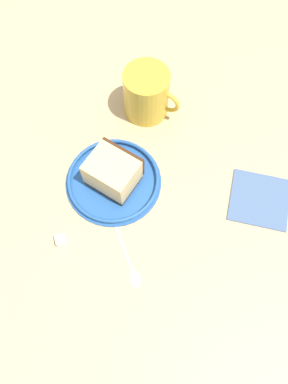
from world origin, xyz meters
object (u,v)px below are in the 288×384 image
Objects in this scene: cake_slice at (113,172)px; tea_mug at (147,93)px; small_plate at (113,180)px; teaspoon at (130,265)px; sugar_cube at (61,240)px; folded_napkin at (260,199)px.

tea_mug is at bearing 99.64° from cake_slice.
cake_slice is (0.01, 0.27, 3.15)cm from small_plate.
cake_slice reaches higher than teaspoon.
small_plate is 18.18cm from tea_mug.
sugar_cube is (-1.81, -14.66, -3.08)cm from cake_slice.
teaspoon is (13.63, -29.37, -4.79)cm from tea_mug.
cake_slice is at bearing -157.95° from folded_napkin.
teaspoon reaches higher than folded_napkin.
small_plate is 14.50cm from sugar_cube.
folded_napkin is (25.09, 10.16, -3.65)cm from cake_slice.
sugar_cube is (-12.54, -2.44, 0.52)cm from teaspoon.
folded_napkin is at bearing 22.05° from cake_slice.
cake_slice is 17.43cm from tea_mug.
sugar_cube reaches higher than small_plate.
folded_napkin is at bearing -13.99° from tea_mug.
sugar_cube is (-26.91, -24.83, 0.57)cm from folded_napkin.
tea_mug reaches higher than sugar_cube.
teaspoon is 6.69× the size of sugar_cube.
sugar_cube is at bearing -88.02° from tea_mug.
cake_slice is 15.09cm from sugar_cube.
cake_slice is 0.76× the size of teaspoon.
tea_mug is 1.08× the size of folded_napkin.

